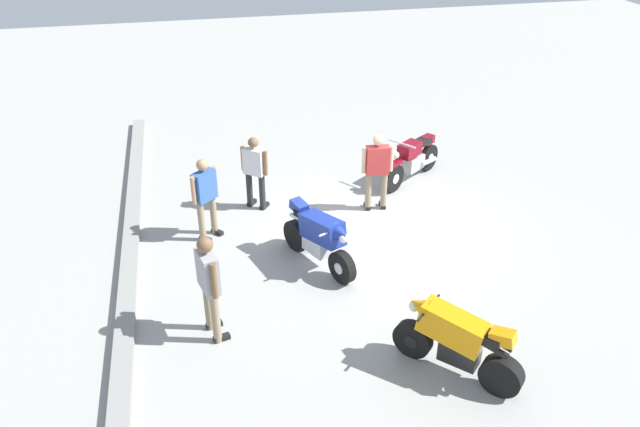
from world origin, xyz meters
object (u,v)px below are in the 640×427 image
object	(u,v)px
motorcycle_blue_sportbike	(319,237)
person_in_gray_shirt	(209,281)
motorcycle_orange_sportbike	(457,340)
person_in_white_shirt	(255,169)
motorcycle_maroon_cruiser	(413,159)
person_in_blue_shirt	(205,194)
person_in_red_shirt	(377,168)

from	to	relation	value
motorcycle_blue_sportbike	person_in_gray_shirt	size ratio (longest dim) A/B	1.04
motorcycle_orange_sportbike	person_in_white_shirt	bearing A→B (deg)	-22.52
motorcycle_maroon_cruiser	motorcycle_blue_sportbike	xyz separation A→B (m)	(-2.90, 2.85, 0.07)
motorcycle_blue_sportbike	motorcycle_orange_sportbike	distance (m)	3.38
person_in_gray_shirt	person_in_blue_shirt	bearing A→B (deg)	72.82
person_in_white_shirt	person_in_gray_shirt	xyz separation A→B (m)	(-3.94, 1.20, 0.13)
person_in_white_shirt	person_in_gray_shirt	bearing A→B (deg)	-158.14
person_in_white_shirt	person_in_gray_shirt	world-z (taller)	person_in_gray_shirt
motorcycle_blue_sportbike	motorcycle_orange_sportbike	xyz separation A→B (m)	(-3.13, -1.28, 0.00)
motorcycle_maroon_cruiser	person_in_gray_shirt	bearing A→B (deg)	5.63
motorcycle_maroon_cruiser	person_in_blue_shirt	bearing A→B (deg)	-19.42
person_in_white_shirt	person_in_blue_shirt	xyz separation A→B (m)	(-0.97, 1.07, 0.05)
motorcycle_orange_sportbike	person_in_red_shirt	xyz separation A→B (m)	(4.90, -0.35, 0.38)
motorcycle_blue_sportbike	person_in_gray_shirt	world-z (taller)	person_in_gray_shirt
motorcycle_blue_sportbike	person_in_blue_shirt	size ratio (longest dim) A/B	1.11
motorcycle_blue_sportbike	person_in_red_shirt	bearing A→B (deg)	113.10
person_in_red_shirt	person_in_gray_shirt	distance (m)	4.93
motorcycle_orange_sportbike	person_in_blue_shirt	bearing A→B (deg)	-8.46
motorcycle_orange_sportbike	person_in_blue_shirt	distance (m)	5.57
motorcycle_orange_sportbike	person_in_gray_shirt	size ratio (longest dim) A/B	0.87
motorcycle_orange_sportbike	motorcycle_blue_sportbike	bearing A→B (deg)	-21.08
motorcycle_blue_sportbike	person_in_gray_shirt	bearing A→B (deg)	-77.27
motorcycle_maroon_cruiser	person_in_red_shirt	size ratio (longest dim) A/B	1.03
person_in_white_shirt	person_in_blue_shirt	size ratio (longest dim) A/B	0.96
person_in_red_shirt	person_in_blue_shirt	xyz separation A→B (m)	(-0.34, 3.52, -0.02)
motorcycle_maroon_cruiser	person_in_white_shirt	world-z (taller)	person_in_white_shirt
person_in_blue_shirt	motorcycle_maroon_cruiser	bearing A→B (deg)	66.04
motorcycle_orange_sportbike	person_in_gray_shirt	xyz separation A→B (m)	(1.60, 3.31, 0.44)
motorcycle_maroon_cruiser	person_in_gray_shirt	size ratio (longest dim) A/B	0.98
person_in_red_shirt	person_in_gray_shirt	world-z (taller)	person_in_gray_shirt
person_in_gray_shirt	motorcycle_maroon_cruiser	bearing A→B (deg)	27.63
person_in_blue_shirt	person_in_gray_shirt	distance (m)	2.97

